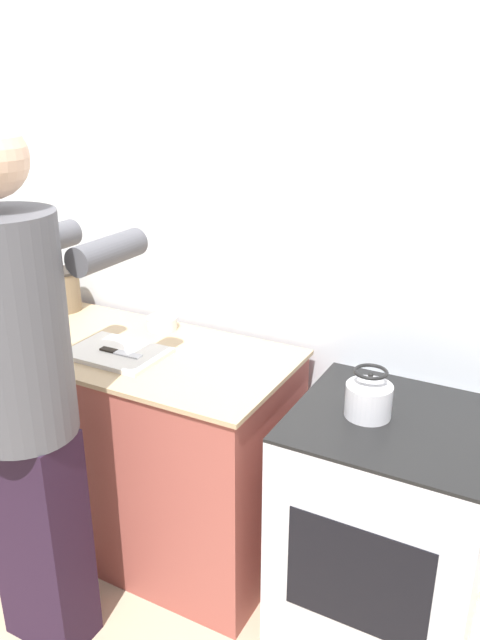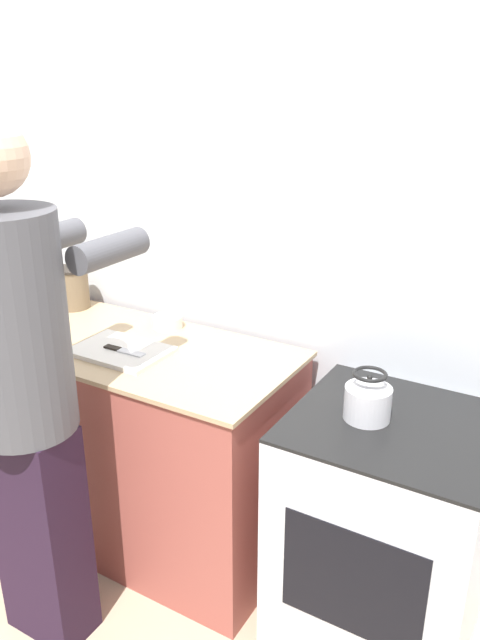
# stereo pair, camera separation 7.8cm
# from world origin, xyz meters

# --- Properties ---
(ground_plane) EXTENTS (12.00, 12.00, 0.00)m
(ground_plane) POSITION_xyz_m (0.00, 0.00, 0.00)
(ground_plane) COLOR tan
(wall_back) EXTENTS (8.00, 0.05, 2.60)m
(wall_back) POSITION_xyz_m (0.00, 0.69, 1.30)
(wall_back) COLOR silver
(wall_back) RESTS_ON ground_plane
(counter) EXTENTS (1.48, 0.64, 0.92)m
(counter) POSITION_xyz_m (-0.37, 0.31, 0.46)
(counter) COLOR #9E4C42
(counter) RESTS_ON ground_plane
(oven) EXTENTS (0.65, 0.62, 0.89)m
(oven) POSITION_xyz_m (0.78, 0.31, 0.44)
(oven) COLOR silver
(oven) RESTS_ON ground_plane
(person) EXTENTS (0.38, 0.62, 1.83)m
(person) POSITION_xyz_m (-0.27, -0.26, 1.00)
(person) COLOR black
(person) RESTS_ON ground_plane
(cutting_board) EXTENTS (0.37, 0.26, 0.02)m
(cutting_board) POSITION_xyz_m (-0.29, 0.23, 0.93)
(cutting_board) COLOR silver
(cutting_board) RESTS_ON counter
(knife) EXTENTS (0.18, 0.04, 0.01)m
(knife) POSITION_xyz_m (-0.27, 0.21, 0.94)
(knife) COLOR silver
(knife) RESTS_ON cutting_board
(kettle) EXTENTS (0.15, 0.15, 0.16)m
(kettle) POSITION_xyz_m (0.69, 0.29, 0.95)
(kettle) COLOR silver
(kettle) RESTS_ON oven
(bowl_prep) EXTENTS (0.13, 0.13, 0.05)m
(bowl_prep) POSITION_xyz_m (-0.29, 0.53, 0.94)
(bowl_prep) COLOR silver
(bowl_prep) RESTS_ON counter
(canister_jar) EXTENTS (0.15, 0.15, 0.19)m
(canister_jar) POSITION_xyz_m (-0.82, 0.52, 1.01)
(canister_jar) COLOR #756047
(canister_jar) RESTS_ON counter
(book_stack) EXTENTS (0.19, 0.24, 0.07)m
(book_stack) POSITION_xyz_m (-0.86, 0.22, 0.95)
(book_stack) COLOR navy
(book_stack) RESTS_ON counter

